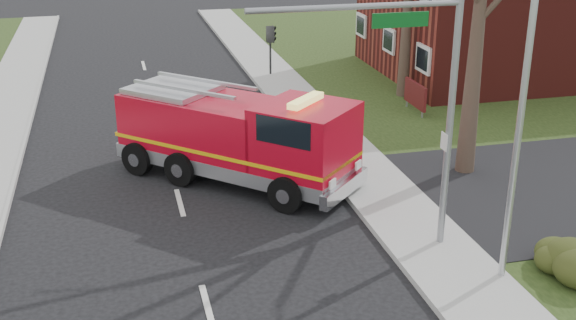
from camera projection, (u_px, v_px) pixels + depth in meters
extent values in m
plane|color=black|center=(208.00, 308.00, 16.61)|extent=(120.00, 120.00, 0.00)
cube|color=#A0A09A|center=(455.00, 272.00, 17.99)|extent=(2.40, 80.00, 0.15)
cube|color=maroon|center=(533.00, 3.00, 35.92)|extent=(15.00, 10.00, 7.00)
cube|color=silver|center=(389.00, 40.00, 34.76)|extent=(0.12, 1.40, 1.20)
cube|color=#501214|center=(415.00, 94.00, 29.96)|extent=(0.12, 2.00, 1.00)
cylinder|color=gray|center=(423.00, 110.00, 29.40)|extent=(0.08, 0.08, 0.90)
cylinder|color=gray|center=(407.00, 99.00, 30.85)|extent=(0.08, 0.08, 0.90)
cylinder|color=gray|center=(450.00, 126.00, 18.21)|extent=(0.18, 0.18, 6.80)
cylinder|color=gray|center=(356.00, 7.00, 16.50)|extent=(5.20, 0.14, 0.14)
cube|color=#0C591E|center=(400.00, 20.00, 16.87)|extent=(1.40, 0.06, 0.35)
imported|color=black|center=(271.00, 26.00, 16.17)|extent=(0.22, 0.18, 1.10)
cylinder|color=#B7BABF|center=(521.00, 118.00, 16.27)|extent=(0.16, 0.16, 8.40)
cube|color=#B5081C|center=(204.00, 128.00, 23.82)|extent=(5.59, 5.57, 2.12)
cube|color=#B5081C|center=(305.00, 144.00, 21.93)|extent=(3.72, 3.72, 2.43)
cube|color=#B7BABF|center=(235.00, 159.00, 23.55)|extent=(7.47, 7.44, 0.46)
cube|color=#E5B20C|center=(235.00, 143.00, 23.35)|extent=(7.48, 7.45, 0.12)
cube|color=black|center=(339.00, 126.00, 21.13)|extent=(1.71, 1.73, 0.86)
cube|color=#E5D866|center=(306.00, 101.00, 21.44)|extent=(1.39, 1.40, 0.18)
cylinder|color=black|center=(286.00, 194.00, 21.25)|extent=(1.04, 1.04, 1.11)
cylinder|color=black|center=(328.00, 166.00, 23.36)|extent=(1.04, 1.04, 1.11)
cylinder|color=black|center=(138.00, 158.00, 24.00)|extent=(1.04, 1.04, 1.11)
cylinder|color=black|center=(187.00, 136.00, 26.11)|extent=(1.04, 1.04, 1.11)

